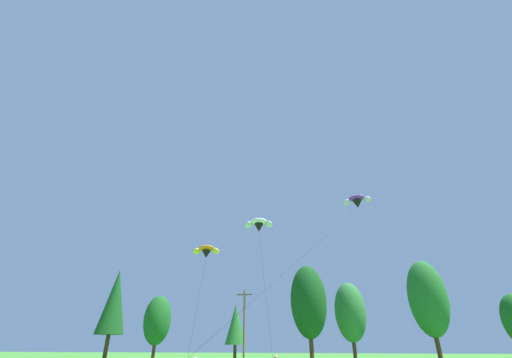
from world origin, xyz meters
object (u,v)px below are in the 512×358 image
parafoil_kite_mid_white (259,224)px  parafoil_kite_far_orange (206,251)px  utility_pole (244,323)px  parafoil_kite_high_purple (357,201)px

parafoil_kite_mid_white → parafoil_kite_far_orange: parafoil_kite_mid_white is taller
utility_pole → parafoil_kite_high_purple: (15.49, -12.31, 11.57)m
utility_pole → parafoil_kite_mid_white: (5.48, -17.51, 7.81)m
parafoil_kite_far_orange → utility_pole: bearing=86.8°
parafoil_kite_mid_white → parafoil_kite_high_purple: bearing=27.5°
utility_pole → parafoil_kite_far_orange: parafoil_kite_far_orange is taller
utility_pole → parafoil_kite_far_orange: 15.75m
utility_pole → parafoil_kite_mid_white: size_ratio=0.75×
parafoil_kite_mid_white → parafoil_kite_far_orange: (-6.29, 3.10, -1.51)m
utility_pole → parafoil_kite_high_purple: parafoil_kite_high_purple is taller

